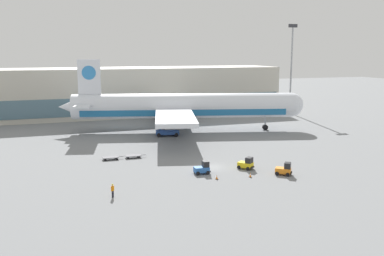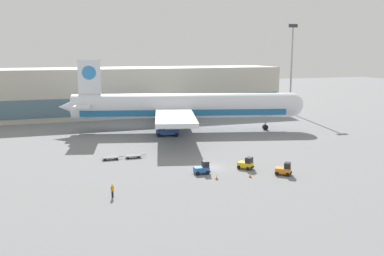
# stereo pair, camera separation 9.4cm
# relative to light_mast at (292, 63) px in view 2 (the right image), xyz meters

# --- Properties ---
(ground_plane) EXTENTS (400.00, 400.00, 0.00)m
(ground_plane) POSITION_rel_light_mast_xyz_m (-45.84, -50.61, -15.29)
(ground_plane) COLOR slate
(terminal_building) EXTENTS (90.00, 18.20, 14.00)m
(terminal_building) POSITION_rel_light_mast_xyz_m (-46.49, 13.32, -8.31)
(terminal_building) COLOR #BCB7A8
(terminal_building) RESTS_ON ground_plane
(light_mast) EXTENTS (2.80, 0.50, 26.81)m
(light_mast) POSITION_rel_light_mast_xyz_m (0.00, 0.00, 0.00)
(light_mast) COLOR #9EA0A5
(light_mast) RESTS_ON ground_plane
(airplane_main) EXTENTS (56.97, 48.48, 17.00)m
(airplane_main) POSITION_rel_light_mast_xyz_m (-40.81, -17.92, -9.45)
(airplane_main) COLOR silver
(airplane_main) RESTS_ON ground_plane
(scissor_lift_loader) EXTENTS (5.78, 4.45, 4.61)m
(scissor_lift_loader) POSITION_rel_light_mast_xyz_m (-45.36, -22.50, -13.48)
(scissor_lift_loader) COLOR #284C99
(scissor_lift_loader) RESTS_ON ground_plane
(baggage_tug_foreground) EXTENTS (2.65, 2.80, 2.00)m
(baggage_tug_foreground) POSITION_rel_light_mast_xyz_m (-40.72, -53.36, -14.42)
(baggage_tug_foreground) COLOR yellow
(baggage_tug_foreground) RESTS_ON ground_plane
(baggage_tug_mid) EXTENTS (2.52, 1.74, 2.00)m
(baggage_tug_mid) POSITION_rel_light_mast_xyz_m (-48.36, -53.59, -14.42)
(baggage_tug_mid) COLOR #2D66B7
(baggage_tug_mid) RESTS_ON ground_plane
(baggage_tug_far) EXTENTS (2.79, 2.66, 2.00)m
(baggage_tug_far) POSITION_rel_light_mast_xyz_m (-36.68, -58.31, -14.42)
(baggage_tug_far) COLOR orange
(baggage_tug_far) RESTS_ON ground_plane
(baggage_dolly_lead) EXTENTS (3.71, 1.55, 0.48)m
(baggage_dolly_lead) POSITION_rel_light_mast_xyz_m (-60.64, -40.09, -14.90)
(baggage_dolly_lead) COLOR #56565B
(baggage_dolly_lead) RESTS_ON ground_plane
(baggage_dolly_second) EXTENTS (3.71, 1.55, 0.48)m
(baggage_dolly_second) POSITION_rel_light_mast_xyz_m (-56.62, -40.16, -14.90)
(baggage_dolly_second) COLOR #56565B
(baggage_dolly_second) RESTS_ON ground_plane
(ground_crew_near) EXTENTS (0.46, 0.40, 1.83)m
(ground_crew_near) POSITION_rel_light_mast_xyz_m (-63.26, -60.07, -14.21)
(ground_crew_near) COLOR black
(ground_crew_near) RESTS_ON ground_plane
(traffic_cone_near) EXTENTS (0.40, 0.40, 0.71)m
(traffic_cone_near) POSITION_rel_light_mast_xyz_m (-42.16, -57.68, -14.95)
(traffic_cone_near) COLOR black
(traffic_cone_near) RESTS_ON ground_plane
(traffic_cone_far) EXTENTS (0.40, 0.40, 0.69)m
(traffic_cone_far) POSITION_rel_light_mast_xyz_m (-47.38, -57.03, -14.96)
(traffic_cone_far) COLOR black
(traffic_cone_far) RESTS_ON ground_plane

